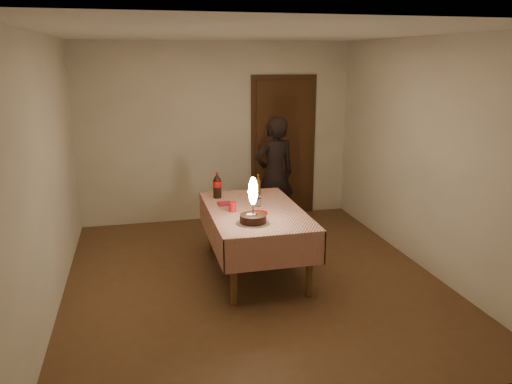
% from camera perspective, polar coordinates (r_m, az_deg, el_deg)
% --- Properties ---
extents(ground, '(4.00, 4.50, 0.01)m').
position_cam_1_polar(ground, '(5.61, -0.38, -9.85)').
color(ground, brown).
rests_on(ground, ground).
extents(room_shell, '(4.04, 4.54, 2.62)m').
position_cam_1_polar(room_shell, '(5.22, -0.24, 7.24)').
color(room_shell, beige).
rests_on(room_shell, ground).
extents(dining_table, '(1.02, 1.72, 0.74)m').
position_cam_1_polar(dining_table, '(5.58, -0.12, -2.96)').
color(dining_table, brown).
rests_on(dining_table, ground).
extents(birthday_cake, '(0.34, 0.34, 0.48)m').
position_cam_1_polar(birthday_cake, '(5.06, -0.34, -2.26)').
color(birthday_cake, white).
rests_on(birthday_cake, dining_table).
extents(red_plate, '(0.22, 0.22, 0.01)m').
position_cam_1_polar(red_plate, '(5.39, 0.18, -2.44)').
color(red_plate, red).
rests_on(red_plate, dining_table).
extents(red_cup, '(0.08, 0.08, 0.10)m').
position_cam_1_polar(red_cup, '(5.46, -2.69, -1.73)').
color(red_cup, red).
rests_on(red_cup, dining_table).
extents(clear_cup, '(0.07, 0.07, 0.09)m').
position_cam_1_polar(clear_cup, '(5.66, 0.25, -1.17)').
color(clear_cup, white).
rests_on(clear_cup, dining_table).
extents(napkin_stack, '(0.15, 0.15, 0.02)m').
position_cam_1_polar(napkin_stack, '(5.73, -3.61, -1.34)').
color(napkin_stack, '#A41229').
rests_on(napkin_stack, dining_table).
extents(cola_bottle, '(0.10, 0.10, 0.32)m').
position_cam_1_polar(cola_bottle, '(5.98, -4.46, 0.76)').
color(cola_bottle, black).
rests_on(cola_bottle, dining_table).
extents(amber_bottle_right, '(0.06, 0.06, 0.25)m').
position_cam_1_polar(amber_bottle_right, '(6.11, 0.24, 0.77)').
color(amber_bottle_right, '#50300D').
rests_on(amber_bottle_right, dining_table).
extents(photographer, '(0.65, 0.50, 1.62)m').
position_cam_1_polar(photographer, '(6.85, 2.13, 1.96)').
color(photographer, black).
rests_on(photographer, ground).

